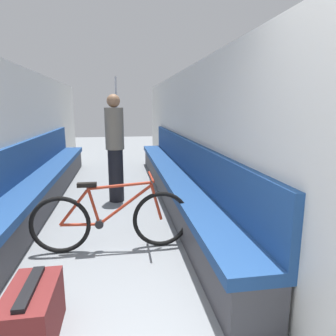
# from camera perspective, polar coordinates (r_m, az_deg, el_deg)

# --- Properties ---
(wall_left) EXTENTS (0.10, 10.99, 2.19)m
(wall_left) POSITION_cam_1_polar(r_m,az_deg,el_deg) (5.22, -26.44, 5.28)
(wall_left) COLOR silver
(wall_left) RESTS_ON ground
(wall_right) EXTENTS (0.10, 10.99, 2.19)m
(wall_right) POSITION_cam_1_polar(r_m,az_deg,el_deg) (5.12, 4.16, 6.35)
(wall_right) COLOR silver
(wall_right) RESTS_ON ground
(bench_seat_row_left) EXTENTS (0.48, 6.58, 1.04)m
(bench_seat_row_left) POSITION_cam_1_polar(r_m,az_deg,el_deg) (5.22, -23.15, -2.94)
(bench_seat_row_left) COLOR #3D3D42
(bench_seat_row_left) RESTS_ON ground
(bench_seat_row_right) EXTENTS (0.48, 6.58, 1.04)m
(bench_seat_row_right) POSITION_cam_1_polar(r_m,az_deg,el_deg) (5.14, 1.36, -2.21)
(bench_seat_row_right) COLOR #3D3D42
(bench_seat_row_right) RESTS_ON ground
(bicycle) EXTENTS (1.73, 0.46, 0.83)m
(bicycle) POSITION_cam_1_polar(r_m,az_deg,el_deg) (3.38, -10.69, -9.69)
(bicycle) COLOR black
(bicycle) RESTS_ON ground
(grab_pole_near) EXTENTS (0.08, 0.08, 2.17)m
(grab_pole_near) POSITION_cam_1_polar(r_m,az_deg,el_deg) (6.40, -9.64, 6.92)
(grab_pole_near) COLOR gray
(grab_pole_near) RESTS_ON ground
(passenger_standing) EXTENTS (0.30, 0.30, 1.76)m
(passenger_standing) POSITION_cam_1_polar(r_m,az_deg,el_deg) (4.97, -10.06, 3.91)
(passenger_standing) COLOR black
(passenger_standing) RESTS_ON ground
(luggage_bag) EXTENTS (0.31, 0.57, 0.41)m
(luggage_bag) POSITION_cam_1_polar(r_m,az_deg,el_deg) (2.41, -24.40, -24.07)
(luggage_bag) COLOR maroon
(luggage_bag) RESTS_ON ground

